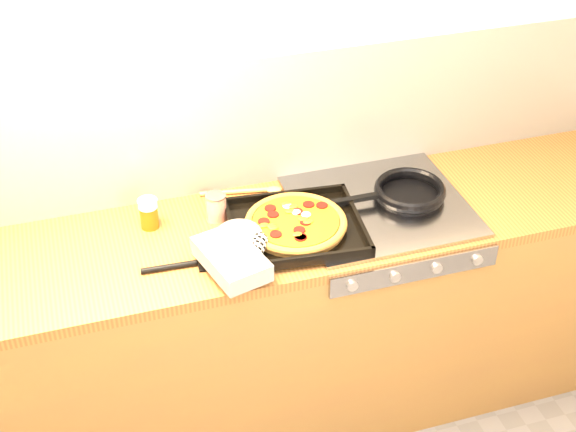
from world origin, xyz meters
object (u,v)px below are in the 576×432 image
object	(u,v)px
tomato_can	(216,207)
frying_pan	(408,192)
pizza_on_tray	(278,232)
juice_glass	(149,213)

from	to	relation	value
tomato_can	frying_pan	bearing A→B (deg)	-7.57
pizza_on_tray	tomato_can	world-z (taller)	tomato_can
frying_pan	juice_glass	world-z (taller)	juice_glass
frying_pan	pizza_on_tray	bearing A→B (deg)	-168.71
frying_pan	tomato_can	xyz separation A→B (m)	(-0.68, 0.09, 0.01)
pizza_on_tray	juice_glass	size ratio (longest dim) A/B	5.46
pizza_on_tray	frying_pan	xyz separation A→B (m)	(0.52, 0.10, -0.01)
pizza_on_tray	tomato_can	xyz separation A→B (m)	(-0.16, 0.19, 0.00)
tomato_can	juice_glass	size ratio (longest dim) A/B	0.92
pizza_on_tray	frying_pan	world-z (taller)	pizza_on_tray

